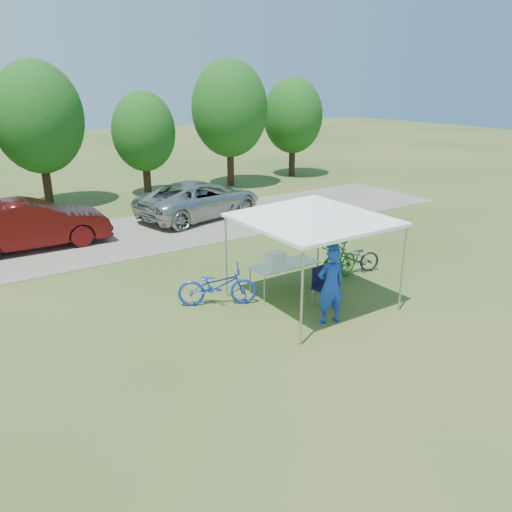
{
  "coord_description": "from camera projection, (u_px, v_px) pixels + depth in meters",
  "views": [
    {
      "loc": [
        -7.37,
        -8.63,
        5.18
      ],
      "look_at": [
        -0.27,
        2.0,
        0.71
      ],
      "focal_mm": 35.0,
      "sensor_mm": 36.0,
      "label": 1
    }
  ],
  "objects": [
    {
      "name": "minivan",
      "position": [
        200.0,
        199.0,
        19.94
      ],
      "size": [
        5.65,
        3.48,
        1.46
      ],
      "primitive_type": "imported",
      "rotation": [
        0.0,
        0.0,
        1.78
      ],
      "color": "#B1B0AC",
      "rests_on": "gravel_strip"
    },
    {
      "name": "cyclist",
      "position": [
        331.0,
        286.0,
        11.1
      ],
      "size": [
        0.73,
        0.56,
        1.79
      ],
      "primitive_type": "imported",
      "rotation": [
        0.0,
        0.0,
        2.91
      ],
      "color": "#173BBC",
      "rests_on": "ground"
    },
    {
      "name": "ice_cream_cup",
      "position": [
        302.0,
        259.0,
        13.08
      ],
      "size": [
        0.09,
        0.09,
        0.07
      ],
      "primitive_type": "cylinder",
      "color": "gold",
      "rests_on": "folding_table"
    },
    {
      "name": "bike_green",
      "position": [
        337.0,
        263.0,
        13.51
      ],
      "size": [
        1.89,
        0.93,
        1.09
      ],
      "primitive_type": "imported",
      "rotation": [
        0.0,
        0.0,
        -1.33
      ],
      "color": "#16651F",
      "rests_on": "ground"
    },
    {
      "name": "folding_table",
      "position": [
        285.0,
        265.0,
        12.87
      ],
      "size": [
        1.81,
        0.75,
        0.74
      ],
      "color": "white",
      "rests_on": "ground"
    },
    {
      "name": "folding_chair",
      "position": [
        322.0,
        283.0,
        12.09
      ],
      "size": [
        0.56,
        0.57,
        0.97
      ],
      "rotation": [
        0.0,
        0.0,
        0.14
      ],
      "color": "black",
      "rests_on": "ground"
    },
    {
      "name": "bike_blue",
      "position": [
        217.0,
        285.0,
        12.12
      ],
      "size": [
        2.01,
        1.48,
        1.01
      ],
      "primitive_type": "imported",
      "rotation": [
        0.0,
        0.0,
        1.09
      ],
      "color": "#1739C9",
      "rests_on": "ground"
    },
    {
      "name": "canopy",
      "position": [
        314.0,
        198.0,
        11.47
      ],
      "size": [
        4.53,
        4.53,
        3.0
      ],
      "color": "#A5A5AA",
      "rests_on": "ground"
    },
    {
      "name": "cooler",
      "position": [
        275.0,
        259.0,
        12.64
      ],
      "size": [
        0.49,
        0.34,
        0.36
      ],
      "color": "white",
      "rests_on": "folding_table"
    },
    {
      "name": "treeline",
      "position": [
        105.0,
        121.0,
        22.06
      ],
      "size": [
        24.89,
        4.28,
        6.3
      ],
      "color": "#382314",
      "rests_on": "ground"
    },
    {
      "name": "bike_dark",
      "position": [
        352.0,
        258.0,
        14.13
      ],
      "size": [
        1.83,
        1.09,
        0.91
      ],
      "primitive_type": "imported",
      "rotation": [
        0.0,
        0.0,
        -1.87
      ],
      "color": "black",
      "rests_on": "ground"
    },
    {
      "name": "ground",
      "position": [
        310.0,
        303.0,
        12.35
      ],
      "size": [
        100.0,
        100.0,
        0.0
      ],
      "primitive_type": "plane",
      "color": "#2D5119",
      "rests_on": "ground"
    },
    {
      "name": "sedan",
      "position": [
        31.0,
        224.0,
        16.15
      ],
      "size": [
        4.89,
        1.82,
        1.6
      ],
      "primitive_type": "imported",
      "rotation": [
        0.0,
        0.0,
        1.54
      ],
      "color": "#490C0C",
      "rests_on": "gravel_strip"
    },
    {
      "name": "gravel_strip",
      "position": [
        173.0,
        228.0,
        18.63
      ],
      "size": [
        24.0,
        5.0,
        0.02
      ],
      "primitive_type": "cube",
      "color": "gray",
      "rests_on": "ground"
    }
  ]
}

